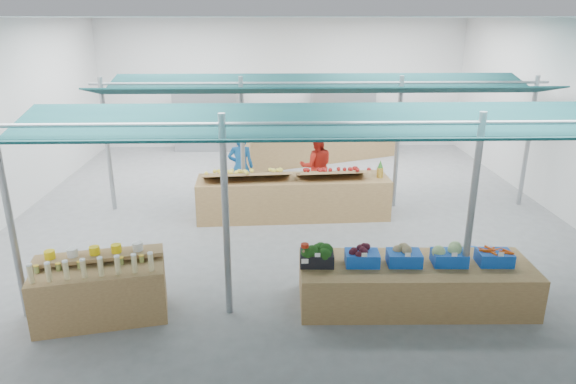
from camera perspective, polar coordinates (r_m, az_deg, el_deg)
The scene contains 23 objects.
floor at distance 11.54m, azimuth -0.02°, elevation -2.50°, with size 13.00×13.00×0.00m, color slate.
hall at distance 12.29m, azimuth -0.24°, elevation 11.57°, with size 13.00×13.00×13.00m.
pole_grid at distance 9.37m, azimuth 4.91°, elevation 4.02°, with size 10.00×4.60×3.00m.
awnings at distance 9.17m, azimuth 5.08°, elevation 9.88°, with size 9.50×7.08×0.30m.
back_shelving_left at distance 17.19m, azimuth -9.10°, elevation 7.86°, with size 2.00×0.50×2.00m, color #B23F33.
back_shelving_right at distance 17.21m, azimuth 6.08°, elevation 8.00°, with size 2.00×0.50×2.00m, color #B23F33.
bottle_shelf at distance 8.07m, azimuth -20.05°, elevation -10.14°, with size 1.95×1.41×1.09m.
veg_counter at distance 8.18m, azimuth 13.89°, elevation -9.89°, with size 3.49×1.16×0.68m, color brown.
fruit_counter at distance 11.28m, azimuth 0.58°, elevation -0.59°, with size 4.17×0.99×0.89m, color brown.
far_counter at distance 15.85m, azimuth 3.64°, elevation 5.09°, with size 4.97×0.99×0.89m, color brown.
crate_stack at distance 9.06m, azimuth 20.58°, elevation -7.94°, with size 0.50×0.35×0.60m, color #1149B8.
vendor_left at distance 12.23m, azimuth -5.26°, elevation 2.77°, with size 0.61×0.40×1.67m, color #185BA0.
vendor_right at distance 12.25m, azimuth 3.18°, elevation 2.85°, with size 0.81×0.63×1.67m, color red.
crate_broccoli at distance 7.72m, azimuth 3.22°, elevation -6.98°, with size 0.52×0.41×0.35m.
crate_beets at distance 7.80m, azimuth 8.24°, elevation -7.07°, with size 0.52×0.41×0.29m.
crate_celeriac at distance 7.92m, azimuth 12.79°, elevation -6.87°, with size 0.52×0.41×0.31m.
crate_cabbage at distance 8.09m, azimuth 17.51°, elevation -6.62°, with size 0.52×0.41×0.35m.
crate_carrots at distance 8.35m, azimuth 21.95°, elevation -6.71°, with size 0.52×0.41×0.29m.
sparrow at distance 7.56m, azimuth 2.11°, elevation -6.78°, with size 0.12×0.09×0.11m.
pole_ribbon at distance 7.39m, azimuth 1.88°, elevation -6.13°, with size 0.12×0.12×0.28m.
apple_heap_yellow at distance 10.96m, azimuth -4.55°, elevation 2.13°, with size 1.95×0.86×0.27m.
apple_heap_red at distance 11.10m, azimuth 4.97°, elevation 2.33°, with size 1.55×0.82×0.27m.
pineapple at distance 11.31m, azimuth 10.20°, elevation 2.49°, with size 0.14×0.14×0.39m.
Camera 1 is at (-0.33, -10.75, 4.19)m, focal length 32.00 mm.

